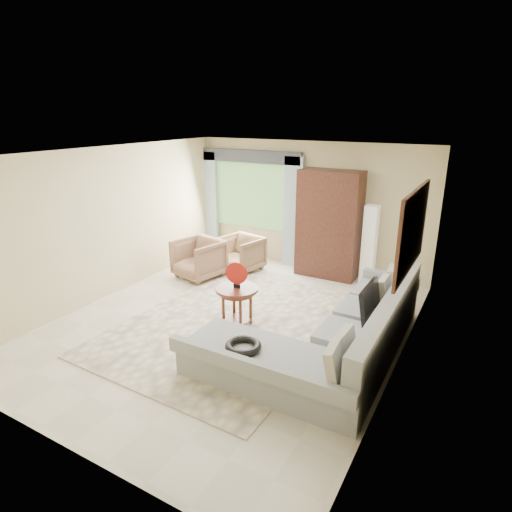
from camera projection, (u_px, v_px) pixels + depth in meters
The scene contains 17 objects.
ground at pixel (231, 323), 6.68m from camera, with size 6.00×6.00×0.00m, color silver.
area_rug at pixel (233, 324), 6.64m from camera, with size 3.00×4.00×0.02m, color #EFE6BD.
sectional_sofa at pixel (338, 341), 5.62m from camera, with size 2.30×3.46×0.90m.
tv_screen at pixel (370, 302), 5.73m from camera, with size 0.06×0.74×0.48m, color black.
garden_hose at pixel (243, 346), 4.99m from camera, with size 0.43×0.43×0.09m, color black.
coffee_table at pixel (237, 306), 6.48m from camera, with size 0.65×0.65×0.65m.
red_disc at pixel (237, 273), 6.31m from camera, with size 0.34×0.34×0.03m, color #AE1911.
armchair_left at pixel (199, 259), 8.43m from camera, with size 0.82×0.85×0.77m, color #9F7756.
armchair_right at pixel (241, 253), 8.82m from camera, with size 0.77×0.79×0.72m, color #967152.
potted_plant at pixel (217, 246), 9.58m from camera, with size 0.49×0.43×0.55m, color #999999.
armoire at pixel (329, 224), 8.33m from camera, with size 1.20×0.55×2.10m, color black.
floor_lamp at pixel (369, 244), 8.11m from camera, with size 0.24×0.24×1.50m, color silver.
window at pixel (251, 196), 9.31m from camera, with size 1.80×0.04×1.40m, color #669E59.
curtain_left at pixel (210, 203), 9.81m from camera, with size 0.40×0.08×2.30m, color #9EB7CC.
curtain_right at pixel (293, 213), 8.83m from camera, with size 0.40×0.08×2.30m, color #9EB7CC.
valance at pixel (249, 156), 8.98m from camera, with size 2.40×0.12×0.26m, color #1E232D.
wall_mirror at pixel (412, 231), 5.26m from camera, with size 0.05×1.70×1.05m.
Camera 1 is at (3.28, -5.03, 3.14)m, focal length 30.00 mm.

